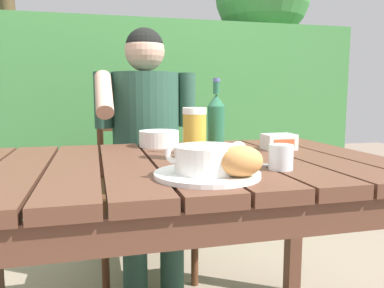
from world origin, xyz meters
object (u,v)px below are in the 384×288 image
at_px(person_eating, 147,138).
at_px(chair_near_diner, 143,181).
at_px(soup_bowl, 207,158).
at_px(table_knife, 238,164).
at_px(serving_plate, 207,174).
at_px(bread_roll, 241,161).
at_px(water_glass_small, 281,157).
at_px(beer_bottle, 216,123).
at_px(beer_glass, 195,134).
at_px(butter_tub, 279,142).
at_px(diner_bowl, 159,139).

bearing_deg(person_eating, chair_near_diner, 89.20).
height_order(soup_bowl, table_knife, soup_bowl).
bearing_deg(serving_plate, table_knife, 41.67).
distance_m(bread_roll, water_glass_small, 0.19).
bearing_deg(beer_bottle, beer_glass, -141.79).
bearing_deg(person_eating, serving_plate, -88.17).
bearing_deg(butter_tub, bread_roll, -126.15).
relative_size(chair_near_diner, butter_tub, 8.42).
relative_size(person_eating, beer_bottle, 4.88).
height_order(beer_glass, beer_bottle, beer_bottle).
distance_m(chair_near_diner, diner_bowl, 0.62).
xyz_separation_m(person_eating, diner_bowl, (0.00, -0.35, 0.04)).
bearing_deg(chair_near_diner, butter_tub, -60.56).
distance_m(table_knife, diner_bowl, 0.48).
relative_size(chair_near_diner, beer_bottle, 3.73).
relative_size(person_eating, diner_bowl, 8.10).
bearing_deg(serving_plate, soup_bowl, -90.00).
bearing_deg(serving_plate, beer_bottle, 68.45).
xyz_separation_m(beer_glass, table_knife, (0.09, -0.13, -0.08)).
xyz_separation_m(beer_glass, water_glass_small, (0.19, -0.21, -0.05)).
distance_m(beer_bottle, diner_bowl, 0.30).
xyz_separation_m(beer_glass, butter_tub, (0.36, 0.13, -0.05)).
xyz_separation_m(bread_roll, beer_glass, (-0.03, 0.32, 0.03)).
height_order(serving_plate, butter_tub, butter_tub).
relative_size(bread_roll, diner_bowl, 0.72).
distance_m(beer_glass, diner_bowl, 0.33).
xyz_separation_m(person_eating, water_glass_small, (0.25, -0.88, 0.04)).
height_order(chair_near_diner, serving_plate, chair_near_diner).
bearing_deg(person_eating, bread_roll, -84.77).
relative_size(serving_plate, table_knife, 1.66).
xyz_separation_m(person_eating, table_knife, (0.16, -0.80, 0.01)).
distance_m(serving_plate, bread_roll, 0.10).
xyz_separation_m(beer_bottle, butter_tub, (0.26, 0.06, -0.08)).
bearing_deg(bread_roll, beer_bottle, 80.60).
height_order(beer_glass, butter_tub, beer_glass).
xyz_separation_m(serving_plate, table_knife, (0.13, 0.11, -0.00)).
height_order(soup_bowl, diner_bowl, soup_bowl).
distance_m(beer_bottle, butter_tub, 0.28).
bearing_deg(bread_roll, water_glass_small, 33.99).
relative_size(person_eating, table_knife, 7.74).
bearing_deg(serving_plate, water_glass_small, 9.32).
height_order(beer_bottle, diner_bowl, beer_bottle).
height_order(butter_tub, table_knife, butter_tub).
xyz_separation_m(serving_plate, soup_bowl, (0.00, -0.00, 0.04)).
xyz_separation_m(chair_near_diner, soup_bowl, (0.03, -1.11, 0.31)).
bearing_deg(chair_near_diner, bread_roll, -85.78).
xyz_separation_m(bread_roll, beer_bottle, (0.06, 0.39, 0.06)).
height_order(serving_plate, beer_glass, beer_glass).
xyz_separation_m(beer_glass, diner_bowl, (-0.06, 0.32, -0.05)).
bearing_deg(soup_bowl, diner_bowl, 92.66).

